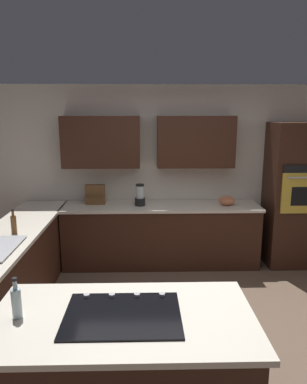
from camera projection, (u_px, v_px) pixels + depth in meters
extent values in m
plane|color=brown|center=(178.00, 331.00, 3.73)|extent=(14.00, 14.00, 0.00)
cube|color=silver|center=(166.00, 173.00, 5.50)|extent=(6.00, 0.10, 2.60)
cube|color=#381E14|center=(195.00, 142.00, 5.19)|extent=(1.10, 0.34, 0.73)
cube|color=#381E14|center=(101.00, 142.00, 5.16)|extent=(1.10, 0.34, 0.73)
cube|color=#381E14|center=(161.00, 236.00, 5.31)|extent=(2.80, 0.60, 0.86)
cube|color=silver|center=(161.00, 206.00, 5.22)|extent=(2.84, 0.64, 0.04)
cube|color=#381E14|center=(15.00, 271.00, 4.13)|extent=(0.60, 2.90, 0.86)
cube|color=silver|center=(12.00, 234.00, 4.03)|extent=(0.64, 2.94, 0.04)
cube|color=#381E14|center=(124.00, 378.00, 2.47)|extent=(1.66, 0.86, 0.86)
cube|color=silver|center=(123.00, 318.00, 2.37)|extent=(1.74, 0.94, 0.04)
cube|color=#381E14|center=(296.00, 195.00, 5.23)|extent=(0.80, 0.60, 2.07)
cube|color=gold|center=(306.00, 193.00, 4.90)|extent=(0.66, 0.03, 0.56)
cube|color=black|center=(306.00, 196.00, 4.90)|extent=(0.40, 0.01, 0.26)
cube|color=black|center=(123.00, 315.00, 2.37)|extent=(0.76, 0.56, 0.01)
cylinder|color=#B2B2B7|center=(162.00, 295.00, 2.60)|extent=(0.04, 0.04, 0.02)
cylinder|color=#B2B2B7|center=(137.00, 295.00, 2.59)|extent=(0.04, 0.04, 0.02)
cylinder|color=#B2B2B7|center=(112.00, 295.00, 2.59)|extent=(0.04, 0.04, 0.02)
cylinder|color=#B2B2B7|center=(87.00, 295.00, 2.58)|extent=(0.04, 0.04, 0.02)
cylinder|color=black|center=(140.00, 202.00, 5.18)|extent=(0.15, 0.15, 0.11)
cylinder|color=silver|center=(140.00, 192.00, 5.15)|extent=(0.11, 0.11, 0.18)
cylinder|color=black|center=(140.00, 185.00, 5.13)|extent=(0.12, 0.12, 0.03)
ellipsoid|color=#CC724C|center=(227.00, 200.00, 5.21)|extent=(0.24, 0.24, 0.13)
cube|color=brown|center=(95.00, 194.00, 5.24)|extent=(0.28, 0.10, 0.29)
cube|color=brown|center=(95.00, 195.00, 5.18)|extent=(0.27, 0.02, 0.02)
cylinder|color=brown|center=(14.00, 225.00, 3.97)|extent=(0.06, 0.06, 0.20)
cylinder|color=brown|center=(13.00, 213.00, 3.94)|extent=(0.03, 0.03, 0.06)
cylinder|color=black|center=(12.00, 210.00, 3.93)|extent=(0.03, 0.03, 0.02)
cylinder|color=silver|center=(17.00, 303.00, 2.33)|extent=(0.06, 0.06, 0.20)
cylinder|color=silver|center=(15.00, 285.00, 2.30)|extent=(0.03, 0.03, 0.06)
cylinder|color=black|center=(14.00, 279.00, 2.30)|extent=(0.03, 0.03, 0.02)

